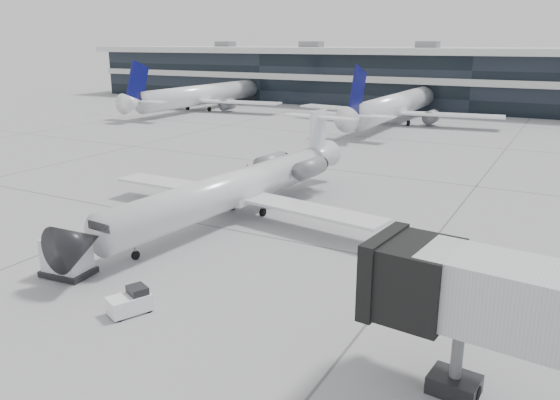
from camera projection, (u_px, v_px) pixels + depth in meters
The scene contains 9 objects.
ground at pixel (263, 236), 35.69m from camera, with size 220.00×220.00×0.00m, color gray.
terminal at pixel (481, 82), 103.38m from camera, with size 170.00×22.00×10.00m, color black.
bg_jet_left at pixel (205, 110), 102.79m from camera, with size 32.00×40.00×9.60m, color white, non-canonical shape.
bg_jet_center at pixel (396, 123), 85.72m from camera, with size 32.00×40.00×9.60m, color white, non-canonical shape.
regional_jet at pixel (238, 187), 39.03m from camera, with size 22.72×28.39×6.55m.
baggage_tug at pixel (131, 302), 25.42m from camera, with size 1.82×2.22×1.22m.
cargo_uld at pixel (67, 257), 29.41m from camera, with size 2.74×2.15×2.09m.
traffic_cone at pixel (247, 166), 54.93m from camera, with size 0.37×0.37×0.50m.
far_tug at pixel (319, 139), 68.50m from camera, with size 1.37×2.07×1.24m.
Camera 1 is at (17.14, -28.95, 12.19)m, focal length 35.00 mm.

